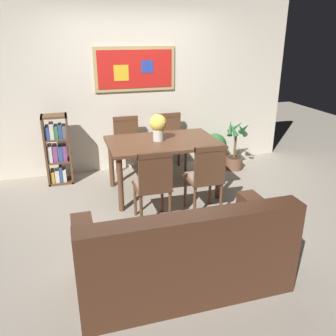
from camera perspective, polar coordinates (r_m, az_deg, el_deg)
name	(u,v)px	position (r m, az deg, el deg)	size (l,w,h in m)	color
ground_plane	(162,208)	(4.57, -0.97, -6.45)	(12.00, 12.00, 0.00)	gray
wall_back_with_painting	(133,87)	(5.70, -5.60, 12.82)	(5.20, 0.14, 2.60)	beige
dining_table	(163,147)	(4.78, -0.84, 3.34)	(1.47, 0.96, 0.75)	brown
dining_chair_near_left	(153,181)	(4.00, -2.37, -2.12)	(0.40, 0.41, 0.91)	brown
dining_chair_far_left	(128,142)	(5.49, -6.54, 4.24)	(0.40, 0.41, 0.91)	brown
dining_chair_near_right	(206,174)	(4.23, 6.18, -0.92)	(0.40, 0.41, 0.91)	brown
dining_chair_far_right	(171,137)	(5.68, 0.44, 4.95)	(0.40, 0.41, 0.91)	brown
leather_couch	(183,256)	(3.14, 2.47, -13.92)	(1.80, 0.84, 0.84)	#472819
bookshelf	(57,150)	(5.41, -17.41, 2.71)	(0.36, 0.28, 1.02)	brown
potted_ivy	(215,148)	(6.02, 7.57, 3.28)	(0.39, 0.39, 0.63)	#B2ADA3
potted_palm	(235,151)	(5.85, 10.76, 2.69)	(0.36, 0.40, 0.81)	brown
flower_vase	(158,125)	(4.72, -1.56, 6.88)	(0.24, 0.23, 0.35)	beige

